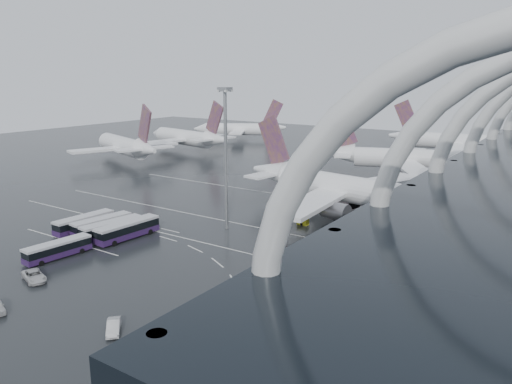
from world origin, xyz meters
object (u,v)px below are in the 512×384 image
Objects in this scene: bus_row_near_c at (112,228)px; bus_row_far_c at (58,249)px; jet_remote_west at (126,146)px; bus_row_near_a at (84,223)px; jet_remote_mid at (188,138)px; bus_row_near_d at (128,229)px; van_curve_a at (34,276)px; van_curve_c at (114,327)px; gse_cart_belly_d at (393,233)px; jet_remote_far at (241,129)px; airliner_main at (352,191)px; gse_cart_belly_b at (403,219)px; floodlight_mast at (226,142)px; airliner_gate_b at (414,159)px; bus_row_near_b at (102,224)px; airliner_gate_c at (464,142)px; gse_cart_belly_c at (303,222)px.

bus_row_far_c is at bearing -166.38° from bus_row_near_c.
jet_remote_west reaches higher than bus_row_near_a.
bus_row_near_d is at bearing 136.70° from jet_remote_mid.
bus_row_near_a is 2.27× the size of van_curve_a.
van_curve_c is 1.93× the size of gse_cart_belly_d.
jet_remote_far is 188.91m from van_curve_c.
airliner_main is at bearing 107.26° from jet_remote_far.
van_curve_a is (5.79, -8.28, -0.82)m from bus_row_far_c.
bus_row_far_c is at bearing -110.20° from airliner_main.
gse_cart_belly_b is at bearing -39.06° from bus_row_near_c.
bus_row_near_d is 1.14× the size of bus_row_far_c.
airliner_main is 2.18× the size of floodlight_mast.
bus_row_near_c is 28.50m from floodlight_mast.
van_curve_a is at bearing -141.64° from bus_row_near_a.
bus_row_near_c is 13.37m from bus_row_far_c.
jet_remote_west is at bearing 97.22° from jet_remote_mid.
gse_cart_belly_d is (44.80, 45.01, -0.99)m from bus_row_far_c.
floodlight_mast reaches higher than bus_row_near_c.
airliner_gate_b is 111.83m from bus_row_far_c.
bus_row_near_d is (3.53, 0.87, 0.11)m from bus_row_near_c.
jet_remote_west is 86.01m from bus_row_near_b.
jet_remote_west reaches higher than jet_remote_mid.
gse_cart_belly_b is at bearing -42.36° from bus_row_near_b.
jet_remote_mid is 21.74× the size of gse_cart_belly_b.
airliner_main is at bearing 178.61° from gse_cart_belly_b.
floodlight_mast is 12.72× the size of gse_cart_belly_b.
airliner_gate_c is 26.48× the size of gse_cart_belly_b.
van_curve_a reaches higher than gse_cart_belly_b.
jet_remote_mid reaches higher than airliner_main.
van_curve_c is (26.66, -26.20, -1.12)m from bus_row_near_d.
van_curve_c is at bearing -105.71° from gse_cart_belly_d.
gse_cart_belly_c is at bearing -47.69° from bus_row_near_a.
gse_cart_belly_b is (111.57, -94.20, -4.50)m from jet_remote_far.
airliner_gate_b is 0.98× the size of airliner_gate_c.
gse_cart_belly_d is (13.80, -11.13, -4.75)m from airliner_main.
bus_row_near_b is 64.28m from gse_cart_belly_b.
bus_row_near_b is at bearing -68.68° from bus_row_near_a.
airliner_gate_b is 118.56m from van_curve_a.
gse_cart_belly_d is at bearing -51.11° from bus_row_near_d.
van_curve_a is 54.06m from gse_cart_belly_c.
bus_row_near_d is at bearing -144.16° from gse_cart_belly_d.
airliner_gate_b is at bearing 78.63° from floodlight_mast.
bus_row_near_a is (56.89, -62.05, -3.91)m from jet_remote_west.
airliner_gate_c is 103.24m from gse_cart_belly_b.
jet_remote_west is 109.84m from van_curve_a.
gse_cart_belly_b is at bearing 97.42° from gse_cart_belly_d.
bus_row_far_c is at bearing 111.63° from van_curve_c.
bus_row_near_a is at bearing -140.56° from gse_cart_belly_b.
gse_cart_belly_b is 0.97× the size of gse_cart_belly_d.
airliner_gate_c is 13.39× the size of van_curve_c.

